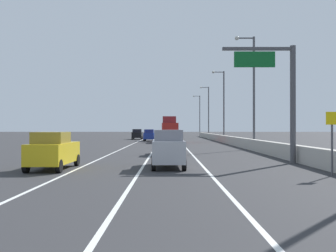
% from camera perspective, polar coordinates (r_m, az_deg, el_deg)
% --- Properties ---
extents(ground_plane, '(320.00, 320.00, 0.00)m').
position_cam_1_polar(ground_plane, '(66.63, 0.69, -2.22)').
color(ground_plane, '#2D2D30').
extents(lane_stripe_left, '(0.16, 130.00, 0.00)m').
position_cam_1_polar(lane_stripe_left, '(57.84, -4.70, -2.51)').
color(lane_stripe_left, silver).
rests_on(lane_stripe_left, ground_plane).
extents(lane_stripe_center, '(0.16, 130.00, 0.00)m').
position_cam_1_polar(lane_stripe_center, '(57.65, -1.23, -2.52)').
color(lane_stripe_center, silver).
rests_on(lane_stripe_center, ground_plane).
extents(lane_stripe_right, '(0.16, 130.00, 0.00)m').
position_cam_1_polar(lane_stripe_right, '(57.67, 2.26, -2.52)').
color(lane_stripe_right, silver).
rests_on(lane_stripe_right, ground_plane).
extents(jersey_barrier_right, '(0.60, 120.00, 1.10)m').
position_cam_1_polar(jersey_barrier_right, '(43.47, 11.60, -2.52)').
color(jersey_barrier_right, '#B2ADA3').
rests_on(jersey_barrier_right, ground_plane).
extents(overhead_sign_gantry, '(4.68, 0.36, 7.50)m').
position_cam_1_polar(overhead_sign_gantry, '(25.88, 16.51, 5.23)').
color(overhead_sign_gantry, '#47474C').
rests_on(overhead_sign_gantry, ground_plane).
extents(speed_advisory_sign, '(0.60, 0.11, 3.00)m').
position_cam_1_polar(speed_advisory_sign, '(19.69, 23.16, -1.67)').
color(speed_advisory_sign, '#4C4C51').
rests_on(speed_advisory_sign, ground_plane).
extents(lamp_post_right_second, '(2.14, 0.44, 11.96)m').
position_cam_1_polar(lamp_post_right_second, '(42.15, 12.41, 5.86)').
color(lamp_post_right_second, '#4C4C51').
rests_on(lamp_post_right_second, ground_plane).
extents(lamp_post_right_third, '(2.14, 0.44, 11.96)m').
position_cam_1_polar(lamp_post_right_third, '(66.70, 8.22, 3.59)').
color(lamp_post_right_third, '#4C4C51').
rests_on(lamp_post_right_third, ground_plane).
extents(lamp_post_right_fourth, '(2.14, 0.44, 11.96)m').
position_cam_1_polar(lamp_post_right_fourth, '(91.41, 6.05, 2.54)').
color(lamp_post_right_fourth, '#4C4C51').
rests_on(lamp_post_right_fourth, ground_plane).
extents(lamp_post_right_fifth, '(2.14, 0.44, 11.96)m').
position_cam_1_polar(lamp_post_right_fifth, '(116.22, 4.79, 1.93)').
color(lamp_post_right_fifth, '#4C4C51').
rests_on(lamp_post_right_fifth, ground_plane).
extents(car_blue_0, '(1.85, 4.69, 2.00)m').
position_cam_1_polar(car_blue_0, '(67.01, -2.55, -1.36)').
color(car_blue_0, '#1E389E').
rests_on(car_blue_0, ground_plane).
extents(car_black_1, '(1.95, 4.44, 2.02)m').
position_cam_1_polar(car_black_1, '(76.36, -4.30, -1.22)').
color(car_black_1, black).
rests_on(car_black_1, ground_plane).
extents(car_yellow_2, '(1.89, 4.59, 2.03)m').
position_cam_1_polar(car_yellow_2, '(22.02, -16.25, -3.49)').
color(car_yellow_2, gold).
rests_on(car_yellow_2, ground_plane).
extents(car_gray_3, '(1.93, 4.65, 1.89)m').
position_cam_1_polar(car_gray_3, '(32.73, 0.15, -2.56)').
color(car_gray_3, slate).
rests_on(car_gray_3, ground_plane).
extents(car_green_4, '(1.81, 4.28, 2.13)m').
position_cam_1_polar(car_green_4, '(84.19, 0.25, -1.10)').
color(car_green_4, '#196033').
rests_on(car_green_4, ground_plane).
extents(car_silver_5, '(1.90, 4.59, 2.14)m').
position_cam_1_polar(car_silver_5, '(22.07, 0.24, -3.36)').
color(car_silver_5, '#B7B7BC').
rests_on(car_silver_5, ground_plane).
extents(box_truck, '(2.64, 7.64, 4.10)m').
position_cam_1_polar(box_truck, '(60.61, 0.45, -0.65)').
color(box_truck, '#A51E19').
rests_on(box_truck, ground_plane).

